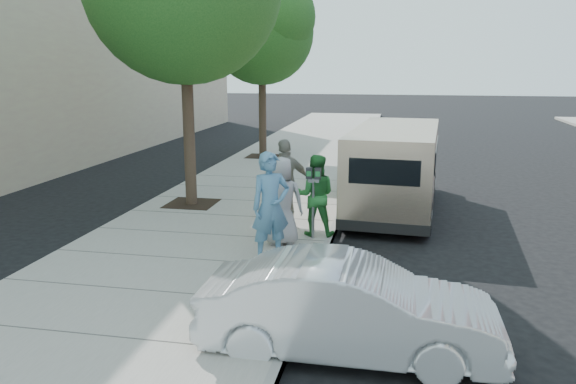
# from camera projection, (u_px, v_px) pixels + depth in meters

# --- Properties ---
(ground) EXTENTS (120.00, 120.00, 0.00)m
(ground) POSITION_uv_depth(u_px,v_px,m) (257.00, 244.00, 11.39)
(ground) COLOR black
(ground) RESTS_ON ground
(sidewalk) EXTENTS (5.00, 60.00, 0.15)m
(sidewalk) POSITION_uv_depth(u_px,v_px,m) (210.00, 238.00, 11.56)
(sidewalk) COLOR gray
(sidewalk) RESTS_ON ground
(curb_face) EXTENTS (0.12, 60.00, 0.16)m
(curb_face) POSITION_uv_depth(u_px,v_px,m) (328.00, 245.00, 11.10)
(curb_face) COLOR gray
(curb_face) RESTS_ON ground
(tree_far) EXTENTS (3.92, 3.80, 6.49)m
(tree_far) POSITION_uv_depth(u_px,v_px,m) (263.00, 27.00, 20.30)
(tree_far) COLOR black
(tree_far) RESTS_ON sidewalk
(parking_meter) EXTENTS (0.30, 0.11, 1.44)m
(parking_meter) POSITION_uv_depth(u_px,v_px,m) (313.00, 188.00, 11.07)
(parking_meter) COLOR gray
(parking_meter) RESTS_ON sidewalk
(van) EXTENTS (2.28, 5.75, 2.09)m
(van) POSITION_uv_depth(u_px,v_px,m) (395.00, 167.00, 13.75)
(van) COLOR beige
(van) RESTS_ON ground
(sedan) EXTENTS (3.72, 1.31, 1.22)m
(sedan) POSITION_uv_depth(u_px,v_px,m) (349.00, 308.00, 6.94)
(sedan) COLOR silver
(sedan) RESTS_ON ground
(person_officer) EXTENTS (0.85, 0.78, 1.94)m
(person_officer) POSITION_uv_depth(u_px,v_px,m) (271.00, 207.00, 9.84)
(person_officer) COLOR #5186AC
(person_officer) RESTS_ON sidewalk
(person_green_shirt) EXTENTS (0.85, 0.68, 1.66)m
(person_green_shirt) POSITION_uv_depth(u_px,v_px,m) (315.00, 195.00, 11.34)
(person_green_shirt) COLOR #277731
(person_green_shirt) RESTS_ON sidewalk
(person_gray_shirt) EXTENTS (0.94, 0.73, 1.71)m
(person_gray_shirt) POSITION_uv_depth(u_px,v_px,m) (282.00, 201.00, 10.75)
(person_gray_shirt) COLOR #9D9DA0
(person_gray_shirt) RESTS_ON sidewalk
(person_striped_polo) EXTENTS (1.18, 0.94, 1.88)m
(person_striped_polo) POSITION_uv_depth(u_px,v_px,m) (285.00, 183.00, 11.98)
(person_striped_polo) COLOR gray
(person_striped_polo) RESTS_ON sidewalk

